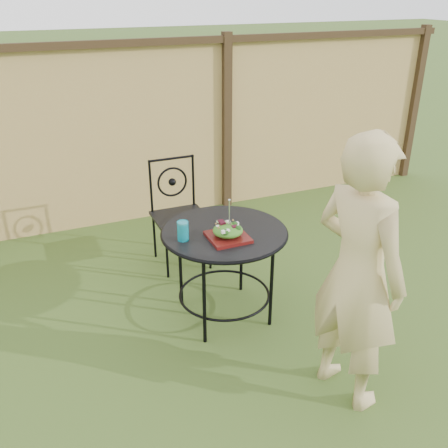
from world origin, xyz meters
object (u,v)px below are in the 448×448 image
at_px(diner, 358,274).
at_px(salad_plate, 228,237).
at_px(patio_table, 224,247).
at_px(patio_chair, 179,210).

bearing_deg(diner, salad_plate, 11.05).
distance_m(patio_table, diner, 1.13).
relative_size(patio_table, diner, 0.55).
bearing_deg(patio_table, diner, -69.45).
xyz_separation_m(patio_table, patio_chair, (-0.05, 0.94, -0.08)).
bearing_deg(patio_table, patio_chair, 92.75).
xyz_separation_m(patio_chair, diner, (0.43, -1.97, 0.34)).
bearing_deg(diner, patio_table, 6.95).
xyz_separation_m(patio_chair, salad_plate, (0.02, -1.07, 0.23)).
height_order(diner, salad_plate, diner).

